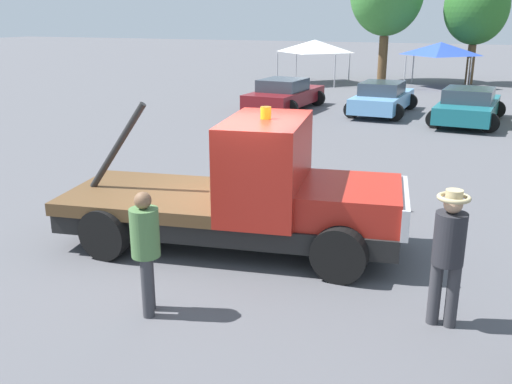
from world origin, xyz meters
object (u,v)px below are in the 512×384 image
at_px(canopy_tent_white, 315,46).
at_px(tree_left, 477,7).
at_px(person_near_truck, 449,247).
at_px(canopy_tent_blue, 441,49).
at_px(tow_truck, 250,195).
at_px(parked_car_maroon, 284,95).
at_px(parked_car_teal, 468,106).
at_px(person_at_hood, 146,245).
at_px(parked_car_skyblue, 382,98).
at_px(traffic_cone, 397,200).

relative_size(canopy_tent_white, tree_left, 0.54).
height_order(person_near_truck, canopy_tent_blue, canopy_tent_blue).
xyz_separation_m(tow_truck, parked_car_maroon, (-4.62, 14.74, -0.32)).
distance_m(tow_truck, parked_car_teal, 14.61).
bearing_deg(person_near_truck, tree_left, -178.49).
bearing_deg(person_near_truck, person_at_hood, -72.81).
relative_size(parked_car_teal, canopy_tent_blue, 1.48).
bearing_deg(parked_car_maroon, person_at_hood, -162.65).
relative_size(parked_car_maroon, canopy_tent_white, 1.39).
distance_m(parked_car_maroon, canopy_tent_white, 10.48).
bearing_deg(parked_car_skyblue, traffic_cone, -166.09).
bearing_deg(person_near_truck, canopy_tent_blue, -175.03).
distance_m(person_near_truck, canopy_tent_blue, 27.12).
bearing_deg(tow_truck, parked_car_teal, 68.96).
bearing_deg(person_at_hood, canopy_tent_blue, -120.29).
height_order(tow_truck, tree_left, tree_left).
relative_size(parked_car_teal, canopy_tent_white, 1.40).
xyz_separation_m(parked_car_maroon, parked_car_skyblue, (4.13, 0.47, -0.00)).
xyz_separation_m(parked_car_teal, traffic_cone, (-0.81, -11.40, -0.40)).
height_order(parked_car_maroon, parked_car_skyblue, same).
bearing_deg(person_near_truck, canopy_tent_white, -160.32).
bearing_deg(tow_truck, person_at_hood, -107.58).
height_order(parked_car_maroon, tree_left, tree_left).
bearing_deg(canopy_tent_white, canopy_tent_blue, 4.13).
bearing_deg(parked_car_maroon, canopy_tent_white, 13.39).
bearing_deg(canopy_tent_blue, tow_truck, -91.74).
bearing_deg(parked_car_teal, parked_car_maroon, 90.42).
relative_size(parked_car_skyblue, parked_car_teal, 0.94).
xyz_separation_m(canopy_tent_white, tree_left, (8.69, 3.01, 2.18)).
bearing_deg(person_near_truck, traffic_cone, -164.32).
relative_size(parked_car_maroon, parked_car_teal, 0.99).
xyz_separation_m(parked_car_skyblue, traffic_cone, (2.59, -12.30, -0.39)).
height_order(person_near_truck, parked_car_maroon, person_near_truck).
distance_m(tow_truck, traffic_cone, 3.66).
relative_size(tow_truck, canopy_tent_blue, 1.85).
height_order(person_at_hood, tree_left, tree_left).
bearing_deg(canopy_tent_white, tree_left, 19.11).
bearing_deg(canopy_tent_white, person_near_truck, -69.77).
relative_size(tow_truck, person_near_truck, 3.31).
height_order(person_near_truck, canopy_tent_white, canopy_tent_white).
height_order(parked_car_teal, tree_left, tree_left).
bearing_deg(person_at_hood, canopy_tent_white, -105.73).
xyz_separation_m(person_near_truck, canopy_tent_blue, (-2.61, 26.97, 1.04)).
xyz_separation_m(parked_car_maroon, traffic_cone, (6.72, -11.83, -0.40)).
relative_size(person_at_hood, traffic_cone, 3.18).
distance_m(person_near_truck, parked_car_skyblue, 17.15).
bearing_deg(tree_left, tow_truck, -94.74).
xyz_separation_m(canopy_tent_blue, tree_left, (1.54, 2.49, 2.21)).
bearing_deg(tow_truck, canopy_tent_blue, 78.69).
xyz_separation_m(parked_car_teal, canopy_tent_blue, (-2.13, 11.16, 1.50)).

